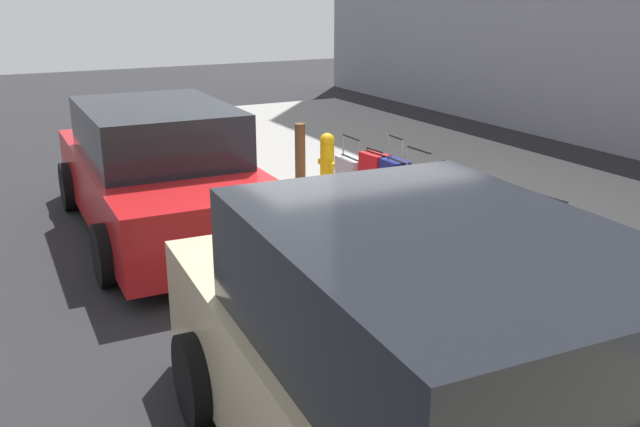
{
  "coord_description": "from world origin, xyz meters",
  "views": [
    {
      "loc": [
        -6.72,
        3.71,
        2.81
      ],
      "look_at": [
        -0.81,
        0.6,
        0.64
      ],
      "focal_mm": 38.64,
      "sensor_mm": 36.0,
      "label": 1
    }
  ],
  "objects_px": {
    "suitcase_maroon_5": "(417,203)",
    "suitcase_red_7": "(374,181)",
    "suitcase_red_0": "(583,281)",
    "parked_car_red_1": "(159,173)",
    "bollard_post": "(300,151)",
    "fire_hydrant": "(327,159)",
    "suitcase_olive_4": "(449,214)",
    "suitcase_navy_6": "(394,190)",
    "suitcase_teal_2": "(501,239)",
    "suitcase_silver_8": "(351,178)",
    "suitcase_black_3": "(472,227)",
    "suitcase_silver_1": "(543,261)",
    "parked_car_beige_0": "(435,391)"
  },
  "relations": [
    {
      "from": "suitcase_red_7",
      "to": "fire_hydrant",
      "type": "xyz_separation_m",
      "value": [
        1.22,
        0.02,
        0.04
      ]
    },
    {
      "from": "suitcase_olive_4",
      "to": "parked_car_beige_0",
      "type": "relative_size",
      "value": 0.2
    },
    {
      "from": "suitcase_navy_6",
      "to": "fire_hydrant",
      "type": "relative_size",
      "value": 1.34
    },
    {
      "from": "suitcase_teal_2",
      "to": "suitcase_silver_8",
      "type": "xyz_separation_m",
      "value": [
        2.96,
        -0.04,
        -0.11
      ]
    },
    {
      "from": "suitcase_silver_1",
      "to": "suitcase_teal_2",
      "type": "bearing_deg",
      "value": 0.93
    },
    {
      "from": "suitcase_silver_8",
      "to": "fire_hydrant",
      "type": "distance_m",
      "value": 0.71
    },
    {
      "from": "suitcase_black_3",
      "to": "suitcase_olive_4",
      "type": "bearing_deg",
      "value": -7.11
    },
    {
      "from": "suitcase_teal_2",
      "to": "suitcase_black_3",
      "type": "bearing_deg",
      "value": -7.53
    },
    {
      "from": "suitcase_olive_4",
      "to": "suitcase_navy_6",
      "type": "distance_m",
      "value": 1.02
    },
    {
      "from": "suitcase_red_0",
      "to": "parked_car_red_1",
      "type": "xyz_separation_m",
      "value": [
        4.29,
        2.43,
        0.24
      ]
    },
    {
      "from": "suitcase_red_0",
      "to": "suitcase_silver_1",
      "type": "relative_size",
      "value": 0.78
    },
    {
      "from": "bollard_post",
      "to": "fire_hydrant",
      "type": "bearing_deg",
      "value": -165.06
    },
    {
      "from": "suitcase_red_7",
      "to": "fire_hydrant",
      "type": "relative_size",
      "value": 1.02
    },
    {
      "from": "suitcase_olive_4",
      "to": "parked_car_beige_0",
      "type": "bearing_deg",
      "value": 140.79
    },
    {
      "from": "suitcase_navy_6",
      "to": "bollard_post",
      "type": "height_order",
      "value": "suitcase_navy_6"
    },
    {
      "from": "suitcase_silver_1",
      "to": "suitcase_teal_2",
      "type": "xyz_separation_m",
      "value": [
        0.54,
        0.01,
        0.04
      ]
    },
    {
      "from": "suitcase_maroon_5",
      "to": "suitcase_red_7",
      "type": "relative_size",
      "value": 1.25
    },
    {
      "from": "suitcase_teal_2",
      "to": "suitcase_black_3",
      "type": "height_order",
      "value": "suitcase_black_3"
    },
    {
      "from": "bollard_post",
      "to": "parked_car_red_1",
      "type": "xyz_separation_m",
      "value": [
        -0.94,
        2.34,
        0.17
      ]
    },
    {
      "from": "suitcase_teal_2",
      "to": "suitcase_black_3",
      "type": "xyz_separation_m",
      "value": [
        0.51,
        -0.07,
        -0.05
      ]
    },
    {
      "from": "suitcase_red_0",
      "to": "fire_hydrant",
      "type": "relative_size",
      "value": 0.97
    },
    {
      "from": "suitcase_black_3",
      "to": "suitcase_maroon_5",
      "type": "xyz_separation_m",
      "value": [
        0.97,
        0.01,
        -0.0
      ]
    },
    {
      "from": "suitcase_red_0",
      "to": "suitcase_maroon_5",
      "type": "bearing_deg",
      "value": -1.62
    },
    {
      "from": "suitcase_red_0",
      "to": "suitcase_teal_2",
      "type": "bearing_deg",
      "value": -0.76
    },
    {
      "from": "suitcase_maroon_5",
      "to": "suitcase_navy_6",
      "type": "relative_size",
      "value": 0.95
    },
    {
      "from": "bollard_post",
      "to": "parked_car_beige_0",
      "type": "bearing_deg",
      "value": 159.86
    },
    {
      "from": "suitcase_silver_1",
      "to": "parked_car_beige_0",
      "type": "bearing_deg",
      "value": 123.75
    },
    {
      "from": "suitcase_teal_2",
      "to": "bollard_post",
      "type": "height_order",
      "value": "suitcase_teal_2"
    },
    {
      "from": "suitcase_navy_6",
      "to": "suitcase_black_3",
      "type": "bearing_deg",
      "value": 179.39
    },
    {
      "from": "suitcase_teal_2",
      "to": "suitcase_red_7",
      "type": "height_order",
      "value": "suitcase_teal_2"
    },
    {
      "from": "suitcase_silver_8",
      "to": "parked_car_beige_0",
      "type": "height_order",
      "value": "parked_car_beige_0"
    },
    {
      "from": "suitcase_maroon_5",
      "to": "suitcase_silver_8",
      "type": "bearing_deg",
      "value": 0.79
    },
    {
      "from": "suitcase_teal_2",
      "to": "suitcase_silver_8",
      "type": "relative_size",
      "value": 0.98
    },
    {
      "from": "suitcase_red_0",
      "to": "suitcase_silver_1",
      "type": "distance_m",
      "value": 0.48
    },
    {
      "from": "suitcase_black_3",
      "to": "suitcase_navy_6",
      "type": "bearing_deg",
      "value": -0.61
    },
    {
      "from": "suitcase_silver_1",
      "to": "parked_car_red_1",
      "type": "height_order",
      "value": "parked_car_red_1"
    },
    {
      "from": "suitcase_teal_2",
      "to": "suitcase_navy_6",
      "type": "xyz_separation_m",
      "value": [
        1.98,
        -0.08,
        -0.02
      ]
    },
    {
      "from": "suitcase_silver_8",
      "to": "bollard_post",
      "type": "relative_size",
      "value": 1.03
    },
    {
      "from": "suitcase_teal_2",
      "to": "fire_hydrant",
      "type": "relative_size",
      "value": 1.08
    },
    {
      "from": "parked_car_red_1",
      "to": "suitcase_silver_1",
      "type": "bearing_deg",
      "value": -147.31
    },
    {
      "from": "suitcase_black_3",
      "to": "fire_hydrant",
      "type": "xyz_separation_m",
      "value": [
        3.14,
        0.01,
        0.06
      ]
    },
    {
      "from": "fire_hydrant",
      "to": "parked_car_beige_0",
      "type": "height_order",
      "value": "parked_car_beige_0"
    },
    {
      "from": "suitcase_teal_2",
      "to": "parked_car_beige_0",
      "type": "relative_size",
      "value": 0.18
    },
    {
      "from": "suitcase_teal_2",
      "to": "suitcase_maroon_5",
      "type": "bearing_deg",
      "value": -2.22
    },
    {
      "from": "suitcase_red_7",
      "to": "parked_car_beige_0",
      "type": "height_order",
      "value": "parked_car_beige_0"
    },
    {
      "from": "suitcase_black_3",
      "to": "suitcase_maroon_5",
      "type": "bearing_deg",
      "value": 0.59
    },
    {
      "from": "bollard_post",
      "to": "parked_car_beige_0",
      "type": "relative_size",
      "value": 0.18
    },
    {
      "from": "suitcase_silver_8",
      "to": "suitcase_olive_4",
      "type": "bearing_deg",
      "value": -177.5
    },
    {
      "from": "parked_car_red_1",
      "to": "suitcase_black_3",
      "type": "bearing_deg",
      "value": -137.82
    },
    {
      "from": "suitcase_red_7",
      "to": "suitcase_silver_8",
      "type": "bearing_deg",
      "value": 4.12
    }
  ]
}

